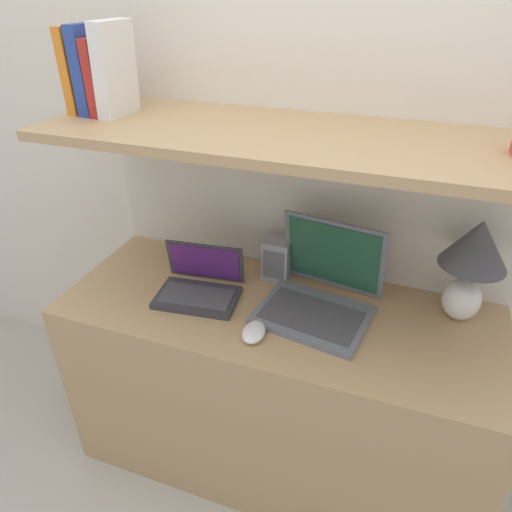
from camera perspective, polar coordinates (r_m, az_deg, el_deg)
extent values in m
cube|color=silver|center=(1.54, 6.92, 15.13)|extent=(6.00, 0.05, 2.40)
cube|color=tan|center=(1.71, 2.32, -16.19)|extent=(1.40, 0.54, 0.72)
cube|color=silver|center=(1.75, 5.39, -3.71)|extent=(1.40, 0.04, 1.24)
cube|color=tan|center=(1.28, 4.13, 14.64)|extent=(1.40, 0.48, 0.03)
ellipsoid|color=white|center=(1.53, 24.29, -4.94)|extent=(0.11, 0.11, 0.14)
cylinder|color=tan|center=(1.48, 25.08, -1.93)|extent=(0.02, 0.02, 0.06)
cone|color=#4C4C51|center=(1.43, 25.96, 1.43)|extent=(0.19, 0.19, 0.14)
cube|color=slate|center=(1.43, 7.07, -7.40)|extent=(0.37, 0.30, 0.02)
cube|color=#47474C|center=(1.42, 6.94, -7.26)|extent=(0.32, 0.22, 0.00)
cube|color=slate|center=(1.48, 9.68, 0.16)|extent=(0.34, 0.10, 0.26)
cube|color=#235138|center=(1.47, 9.61, 0.10)|extent=(0.30, 0.09, 0.23)
cube|color=#333338|center=(1.51, -7.34, -5.17)|extent=(0.28, 0.19, 0.02)
cube|color=#47474C|center=(1.50, -7.46, -4.96)|extent=(0.24, 0.14, 0.00)
cube|color=#333338|center=(1.54, -6.34, -0.68)|extent=(0.27, 0.06, 0.14)
cube|color=#4C1E60|center=(1.54, -6.40, -0.75)|extent=(0.24, 0.05, 0.13)
ellipsoid|color=white|center=(1.35, -0.28, -9.48)|extent=(0.07, 0.11, 0.04)
cube|color=gray|center=(1.57, 2.63, -0.42)|extent=(0.09, 0.08, 0.15)
cube|color=#59595B|center=(1.54, 2.19, -1.14)|extent=(0.07, 0.00, 0.10)
cube|color=orange|center=(1.55, -21.29, 20.83)|extent=(0.03, 0.13, 0.24)
cube|color=#284293|center=(1.53, -19.99, 21.02)|extent=(0.04, 0.13, 0.25)
cube|color=#A82823|center=(1.50, -18.56, 20.49)|extent=(0.03, 0.14, 0.21)
cube|color=silver|center=(1.47, -17.20, 21.37)|extent=(0.05, 0.16, 0.26)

